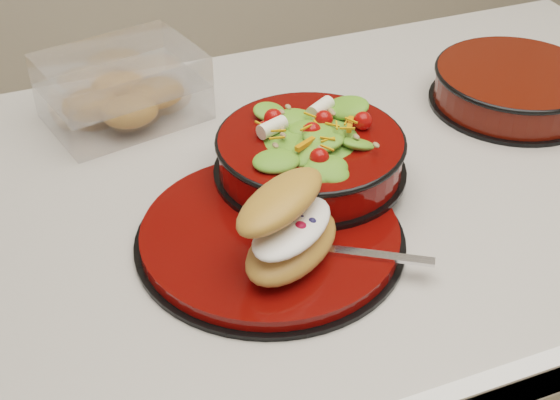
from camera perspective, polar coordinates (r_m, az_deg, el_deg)
name	(u,v)px	position (r m, az deg, el deg)	size (l,w,h in m)	color
dinner_plate	(271,235)	(0.88, -0.66, -2.59)	(0.31, 0.31, 0.02)	black
salad_bowl	(310,147)	(0.94, 2.23, 3.88)	(0.24, 0.24, 0.10)	black
croissant	(290,226)	(0.81, 0.72, -1.94)	(0.15, 0.16, 0.08)	#C5773C
fork	(351,252)	(0.84, 5.18, -3.81)	(0.15, 0.10, 0.00)	silver
pastry_box	(123,90)	(1.11, -11.43, 7.92)	(0.23, 0.19, 0.09)	white
extra_bowl	(514,86)	(1.18, 16.77, 8.02)	(0.24, 0.24, 0.05)	black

